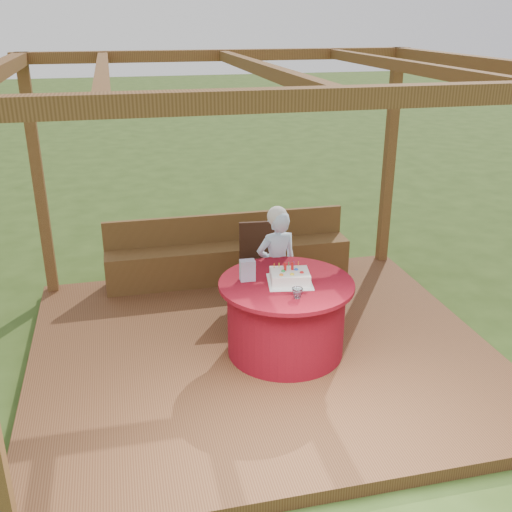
{
  "coord_description": "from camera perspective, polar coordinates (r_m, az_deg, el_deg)",
  "views": [
    {
      "loc": [
        -1.25,
        -5.05,
        3.21
      ],
      "look_at": [
        0.0,
        0.25,
        1.0
      ],
      "focal_mm": 42.0,
      "sensor_mm": 36.0,
      "label": 1
    }
  ],
  "objects": [
    {
      "name": "bench",
      "position": [
        7.44,
        -2.59,
        -0.26
      ],
      "size": [
        3.0,
        0.42,
        0.8
      ],
      "color": "brown",
      "rests_on": "deck"
    },
    {
      "name": "drinking_glass",
      "position": [
        5.33,
        3.95,
        -3.53
      ],
      "size": [
        0.13,
        0.13,
        0.09
      ],
      "primitive_type": "imported",
      "rotation": [
        0.0,
        0.0,
        -0.32
      ],
      "color": "white",
      "rests_on": "table"
    },
    {
      "name": "birthday_cake",
      "position": [
        5.62,
        3.24,
        -1.99
      ],
      "size": [
        0.47,
        0.47,
        0.18
      ],
      "color": "white",
      "rests_on": "table"
    },
    {
      "name": "elderly_woman",
      "position": [
        6.3,
        1.98,
        -0.74
      ],
      "size": [
        0.49,
        0.36,
        1.28
      ],
      "color": "#A7D1F8",
      "rests_on": "deck"
    },
    {
      "name": "gift_bag",
      "position": [
        5.64,
        -0.82,
        -1.37
      ],
      "size": [
        0.14,
        0.1,
        0.2
      ],
      "primitive_type": "cube",
      "rotation": [
        0.0,
        0.0,
        -0.03
      ],
      "color": "pink",
      "rests_on": "table"
    },
    {
      "name": "chair",
      "position": [
        6.8,
        0.45,
        -0.22
      ],
      "size": [
        0.5,
        0.5,
        0.91
      ],
      "color": "#361D11",
      "rests_on": "deck"
    },
    {
      "name": "deck",
      "position": [
        6.08,
        0.55,
        -9.11
      ],
      "size": [
        4.5,
        4.0,
        0.12
      ],
      "primitive_type": "cube",
      "color": "brown",
      "rests_on": "ground"
    },
    {
      "name": "ground",
      "position": [
        6.11,
        0.54,
        -9.59
      ],
      "size": [
        60.0,
        60.0,
        0.0
      ],
      "primitive_type": "plane",
      "color": "#2D4617",
      "rests_on": "ground"
    },
    {
      "name": "table",
      "position": [
        5.81,
        2.85,
        -5.79
      ],
      "size": [
        1.28,
        1.28,
        0.74
      ],
      "color": "maroon",
      "rests_on": "deck"
    },
    {
      "name": "pergola",
      "position": [
        5.27,
        0.64,
        13.32
      ],
      "size": [
        4.5,
        4.0,
        2.72
      ],
      "color": "brown",
      "rests_on": "deck"
    }
  ]
}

